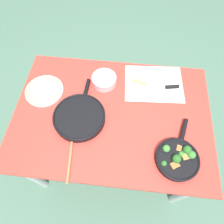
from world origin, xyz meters
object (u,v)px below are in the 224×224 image
dinner_plate_stack (44,90)px  prep_bowl_steel (104,80)px  wooden_spoon (72,143)px  grater_knife (162,88)px  cheese_block (141,80)px  skillet_broccoli (178,158)px  skillet_eggs (79,117)px

dinner_plate_stack → prep_bowl_steel: (-0.37, -0.11, 0.01)m
wooden_spoon → prep_bowl_steel: bearing=-21.3°
dinner_plate_stack → wooden_spoon: bearing=127.2°
wooden_spoon → grater_knife: bearing=-54.8°
dinner_plate_stack → cheese_block: bearing=-166.6°
cheese_block → skillet_broccoli: bearing=113.3°
skillet_eggs → wooden_spoon: (0.01, 0.16, -0.01)m
skillet_broccoli → wooden_spoon: size_ratio=1.02×
skillet_eggs → cheese_block: skillet_eggs is taller
skillet_eggs → wooden_spoon: size_ratio=1.21×
grater_knife → dinner_plate_stack: bearing=-3.0°
grater_knife → dinner_plate_stack: 0.75m
skillet_eggs → dinner_plate_stack: 0.31m
grater_knife → dinner_plate_stack: size_ratio=1.23×
wooden_spoon → cheese_block: size_ratio=3.37×
wooden_spoon → prep_bowl_steel: 0.45m
grater_knife → wooden_spoon: bearing=29.6°
grater_knife → prep_bowl_steel: 0.37m
cheese_block → dinner_plate_stack: (0.60, 0.14, -0.01)m
grater_knife → dinner_plate_stack: (0.74, 0.10, 0.00)m
skillet_eggs → grater_knife: size_ratio=1.44×
skillet_broccoli → skillet_eggs: size_ratio=0.84×
cheese_block → dinner_plate_stack: size_ratio=0.43×
wooden_spoon → grater_knife: 0.65m
skillet_eggs → cheese_block: bearing=-45.7°
wooden_spoon → dinner_plate_stack: size_ratio=1.46×
cheese_block → prep_bowl_steel: 0.23m
cheese_block → prep_bowl_steel: (0.23, 0.03, 0.01)m
dinner_plate_stack → prep_bowl_steel: 0.38m
skillet_broccoli → cheese_block: size_ratio=3.43×
wooden_spoon → dinner_plate_stack: (0.24, -0.32, 0.00)m
wooden_spoon → cheese_block: cheese_block is taller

